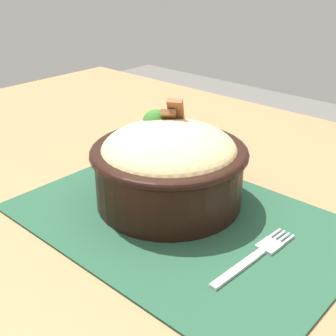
# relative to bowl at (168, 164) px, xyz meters

# --- Properties ---
(table) EXTENTS (1.37, 0.91, 0.77)m
(table) POSITION_rel_bowl_xyz_m (0.00, 0.00, -0.12)
(table) COLOR olive
(table) RESTS_ON ground_plane
(placemat) EXTENTS (0.41, 0.28, 0.00)m
(placemat) POSITION_rel_bowl_xyz_m (0.04, -0.02, -0.06)
(placemat) COLOR #1E422D
(placemat) RESTS_ON table
(bowl) EXTENTS (0.23, 0.23, 0.13)m
(bowl) POSITION_rel_bowl_xyz_m (0.00, 0.00, 0.00)
(bowl) COLOR black
(bowl) RESTS_ON placemat
(fork) EXTENTS (0.02, 0.14, 0.00)m
(fork) POSITION_rel_bowl_xyz_m (0.15, -0.02, -0.05)
(fork) COLOR beige
(fork) RESTS_ON placemat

